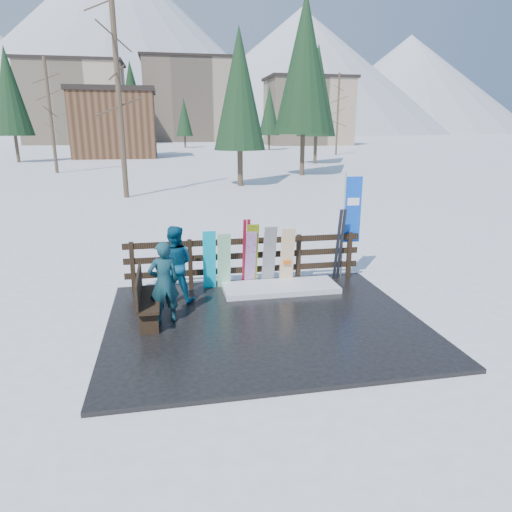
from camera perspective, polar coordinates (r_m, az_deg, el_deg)
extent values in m
plane|color=white|center=(9.01, 1.07, -8.46)|extent=(700.00, 700.00, 0.00)
cube|color=black|center=(8.99, 1.07, -8.23)|extent=(6.00, 5.00, 0.08)
cube|color=black|center=(10.71, -15.16, -1.30)|extent=(0.10, 0.10, 1.15)
cube|color=black|center=(10.69, -8.21, -0.95)|extent=(0.10, 0.10, 1.15)
cube|color=black|center=(10.81, -1.32, -0.59)|extent=(0.10, 0.10, 1.15)
cube|color=black|center=(11.09, 5.32, -0.23)|extent=(0.10, 0.10, 1.15)
cube|color=black|center=(11.52, 11.54, 0.11)|extent=(0.10, 0.10, 1.15)
cube|color=black|center=(10.88, -1.31, -1.73)|extent=(5.60, 0.05, 0.14)
cube|color=black|center=(10.78, -1.32, 0.05)|extent=(5.60, 0.05, 0.14)
cube|color=black|center=(10.69, -1.33, 1.86)|extent=(5.60, 0.05, 0.14)
cube|color=white|center=(10.55, 3.07, -3.97)|extent=(2.62, 1.00, 0.12)
cube|color=black|center=(8.99, -13.20, -5.28)|extent=(0.40, 1.50, 0.06)
cube|color=black|center=(8.52, -13.24, -8.12)|extent=(0.34, 0.06, 0.45)
cube|color=black|center=(9.63, -13.01, -5.27)|extent=(0.34, 0.06, 0.45)
cube|color=black|center=(8.91, -14.47, -3.71)|extent=(0.05, 1.50, 0.50)
cube|color=#04C5E1|center=(10.46, -5.84, -0.50)|extent=(0.29, 0.29, 1.41)
cube|color=white|center=(10.51, -4.02, -0.61)|extent=(0.30, 0.26, 1.33)
cube|color=#DFFF11|center=(10.57, -0.50, 0.10)|extent=(0.27, 0.40, 1.53)
cube|color=silver|center=(10.59, -0.69, -0.34)|extent=(0.24, 0.39, 1.36)
cube|color=black|center=(10.66, 1.65, 0.03)|extent=(0.30, 0.39, 1.46)
cube|color=white|center=(10.77, 3.91, -0.04)|extent=(0.33, 0.25, 1.38)
cube|color=maroon|center=(10.60, -1.50, 0.42)|extent=(0.07, 0.33, 1.63)
cube|color=maroon|center=(10.61, -1.02, 0.45)|extent=(0.07, 0.33, 1.63)
cube|color=black|center=(11.17, 10.16, 1.38)|extent=(0.08, 0.32, 1.78)
cube|color=black|center=(11.20, 10.59, 1.39)|extent=(0.08, 0.32, 1.78)
cylinder|color=silver|center=(11.33, 10.85, 3.67)|extent=(0.04, 0.04, 2.60)
cube|color=blue|center=(11.34, 12.00, 5.67)|extent=(0.42, 0.02, 1.60)
imported|color=#185851|center=(8.78, -11.45, -3.28)|extent=(0.66, 0.51, 1.60)
imported|color=navy|center=(9.80, -10.15, -1.02)|extent=(0.92, 0.78, 1.66)
cube|color=tan|center=(119.89, -21.62, 17.18)|extent=(22.00, 14.00, 18.00)
cube|color=black|center=(120.66, -22.10, 21.58)|extent=(23.10, 14.70, 0.60)
cube|color=gray|center=(138.45, -8.10, 18.57)|extent=(26.00, 16.00, 22.00)
cube|color=black|center=(139.50, -8.29, 23.20)|extent=(27.30, 16.80, 0.60)
cube|color=tan|center=(107.86, 6.52, 17.35)|extent=(18.00, 12.00, 14.00)
cube|color=black|center=(108.33, 6.65, 21.21)|extent=(18.90, 12.60, 0.60)
cube|color=brown|center=(63.35, -17.20, 15.30)|extent=(10.00, 8.00, 8.00)
cube|color=black|center=(63.52, -17.53, 19.17)|extent=(10.50, 8.40, 0.60)
cylinder|color=#382B1E|center=(26.24, -16.89, 20.09)|extent=(0.28, 0.28, 11.98)
cone|color=black|center=(30.42, -2.06, 17.50)|extent=(3.35, 3.35, 9.31)
cone|color=black|center=(37.70, 6.02, 19.84)|extent=(4.66, 4.66, 12.94)
cylinder|color=#382B1E|center=(43.06, -24.28, 15.63)|extent=(0.28, 0.28, 9.27)
cone|color=black|center=(50.58, 7.59, 17.87)|extent=(4.12, 4.12, 11.46)
cone|color=black|center=(58.39, -28.25, 15.97)|extent=(4.17, 4.17, 11.58)
cylinder|color=#382B1E|center=(67.38, 10.18, 16.98)|extent=(0.28, 0.28, 10.97)
cone|color=black|center=(68.21, -15.16, 17.09)|extent=(4.30, 4.30, 11.94)
cone|color=black|center=(81.99, 1.67, 16.62)|extent=(3.63, 3.63, 10.08)
cone|color=black|center=(93.12, -8.94, 15.95)|extent=(3.18, 3.18, 8.84)
cone|color=white|center=(353.70, -16.85, 24.23)|extent=(260.00, 260.00, 120.00)
cone|color=white|center=(332.98, 5.57, 21.88)|extent=(200.00, 200.00, 80.00)
cone|color=white|center=(385.06, 18.42, 19.60)|extent=(180.00, 180.00, 70.00)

